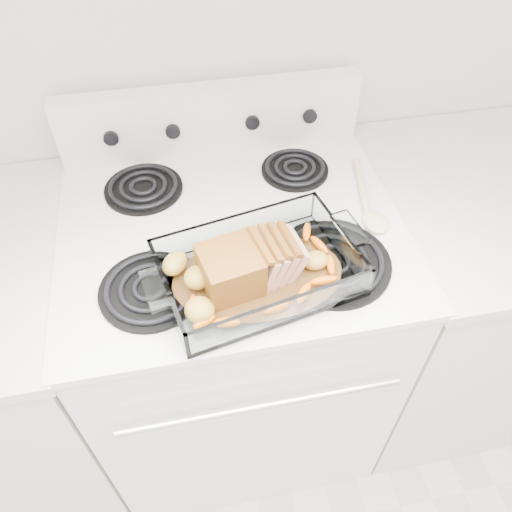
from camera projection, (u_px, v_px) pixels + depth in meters
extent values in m
cube|color=white|center=(237.00, 338.00, 1.49)|extent=(0.76, 0.65, 0.92)
cube|color=black|center=(258.00, 442.00, 1.29)|extent=(0.65, 0.02, 0.55)
cylinder|color=silver|center=(262.00, 406.00, 1.05)|extent=(0.61, 0.02, 0.02)
cube|color=white|center=(231.00, 227.00, 1.14)|extent=(0.78, 0.67, 0.02)
cube|color=white|center=(211.00, 119.00, 1.27)|extent=(0.76, 0.06, 0.18)
cylinder|color=black|center=(151.00, 290.00, 1.00)|extent=(0.21, 0.21, 0.01)
cylinder|color=black|center=(332.00, 262.00, 1.05)|extent=(0.25, 0.25, 0.01)
cylinder|color=black|center=(144.00, 189.00, 1.22)|extent=(0.19, 0.19, 0.01)
cylinder|color=black|center=(295.00, 170.00, 1.26)|extent=(0.17, 0.17, 0.01)
cylinder|color=black|center=(111.00, 137.00, 1.21)|extent=(0.04, 0.02, 0.04)
cylinder|color=black|center=(173.00, 131.00, 1.23)|extent=(0.04, 0.02, 0.04)
cylinder|color=black|center=(252.00, 122.00, 1.26)|extent=(0.04, 0.02, 0.04)
cylinder|color=black|center=(309.00, 115.00, 1.28)|extent=(0.04, 0.02, 0.04)
cube|color=silver|center=(6.00, 379.00, 1.41)|extent=(0.55, 0.65, 0.90)
cube|color=silver|center=(443.00, 306.00, 1.58)|extent=(0.55, 0.65, 0.90)
cube|color=beige|center=(495.00, 194.00, 1.24)|extent=(0.58, 0.68, 0.03)
cube|color=white|center=(258.00, 278.00, 1.01)|extent=(0.38, 0.25, 0.01)
cube|color=white|center=(271.00, 315.00, 0.91)|extent=(0.38, 0.01, 0.06)
cube|color=white|center=(247.00, 224.00, 1.07)|extent=(0.38, 0.01, 0.06)
cube|color=white|center=(164.00, 280.00, 0.96)|extent=(0.01, 0.25, 0.06)
cube|color=white|center=(347.00, 253.00, 1.01)|extent=(0.01, 0.25, 0.06)
cylinder|color=#482E13|center=(258.00, 276.00, 1.01)|extent=(0.22, 0.22, 0.00)
cube|color=brown|center=(229.00, 266.00, 0.97)|extent=(0.11, 0.11, 0.09)
cube|color=tan|center=(261.00, 262.00, 0.98)|extent=(0.04, 0.11, 0.08)
cube|color=tan|center=(271.00, 261.00, 0.98)|extent=(0.04, 0.10, 0.08)
cube|color=tan|center=(281.00, 260.00, 0.99)|extent=(0.05, 0.10, 0.08)
cube|color=tan|center=(292.00, 259.00, 0.99)|extent=(0.05, 0.10, 0.07)
ellipsoid|color=#E85B0A|center=(196.00, 312.00, 0.94)|extent=(0.05, 0.02, 0.02)
ellipsoid|color=#E85B0A|center=(318.00, 293.00, 0.97)|extent=(0.05, 0.02, 0.02)
ellipsoid|color=#E85B0A|center=(323.00, 257.00, 1.04)|extent=(0.05, 0.02, 0.02)
ellipsoid|color=#E85B0A|center=(186.00, 270.00, 1.01)|extent=(0.05, 0.02, 0.02)
ellipsoid|color=#A88435|center=(183.00, 254.00, 1.02)|extent=(0.06, 0.05, 0.04)
ellipsoid|color=#A88435|center=(259.00, 240.00, 1.05)|extent=(0.06, 0.05, 0.04)
ellipsoid|color=#A88435|center=(316.00, 268.00, 1.00)|extent=(0.06, 0.05, 0.04)
cylinder|color=beige|center=(362.00, 186.00, 1.21)|extent=(0.06, 0.21, 0.02)
ellipsoid|color=beige|center=(376.00, 222.00, 1.13)|extent=(0.06, 0.08, 0.02)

